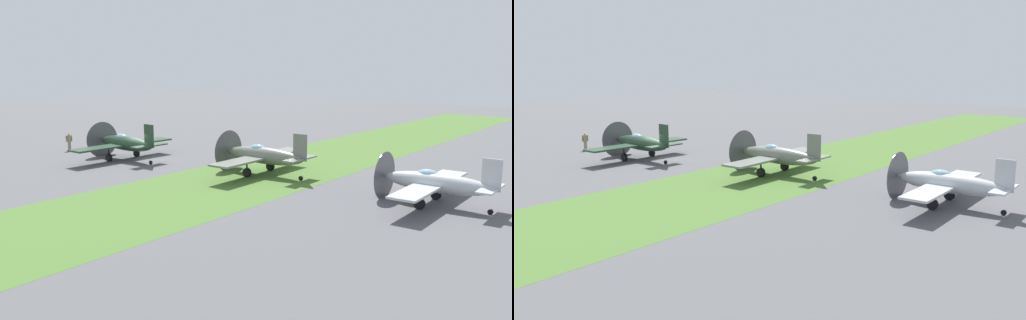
{
  "view_description": "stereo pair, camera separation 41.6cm",
  "coord_description": "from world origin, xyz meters",
  "views": [
    {
      "loc": [
        -29.11,
        -35.69,
        8.46
      ],
      "look_at": [
        1.03,
        -11.68,
        1.31
      ],
      "focal_mm": 36.8,
      "sensor_mm": 36.0,
      "label": 1
    },
    {
      "loc": [
        -28.85,
        -36.01,
        8.46
      ],
      "look_at": [
        1.03,
        -11.68,
        1.31
      ],
      "focal_mm": 36.8,
      "sensor_mm": 36.0,
      "label": 2
    }
  ],
  "objects": [
    {
      "name": "ground_plane",
      "position": [
        0.0,
        0.0,
        0.0
      ],
      "size": [
        160.0,
        160.0,
        0.0
      ],
      "primitive_type": "plane",
      "color": "#515154"
    },
    {
      "name": "airplane_lead",
      "position": [
        -0.53,
        1.89,
        1.48
      ],
      "size": [
        9.89,
        7.87,
        3.55
      ],
      "rotation": [
        0.0,
        0.0,
        -0.01
      ],
      "color": "#233D28",
      "rests_on": "ground"
    },
    {
      "name": "airplane_trail",
      "position": [
        1.51,
        -24.99,
        1.4
      ],
      "size": [
        9.32,
        7.42,
        3.34
      ],
      "rotation": [
        0.0,
        0.0,
        0.02
      ],
      "color": "#B2B7BC",
      "rests_on": "ground"
    },
    {
      "name": "ground_crew_chief",
      "position": [
        -0.84,
        10.22,
        0.91
      ],
      "size": [
        0.62,
        0.38,
        1.73
      ],
      "rotation": [
        0.0,
        0.0,
        6.08
      ],
      "color": "#847A5B",
      "rests_on": "ground"
    },
    {
      "name": "airplane_wingman",
      "position": [
        2.1,
        -11.48,
        1.5
      ],
      "size": [
        9.98,
        7.93,
        3.57
      ],
      "rotation": [
        0.0,
        0.0,
        0.02
      ],
      "color": "slate",
      "rests_on": "ground"
    },
    {
      "name": "grass_verge",
      "position": [
        0.0,
        -11.23,
        0.0
      ],
      "size": [
        120.0,
        11.0,
        0.01
      ],
      "primitive_type": "cube",
      "color": "#476B2D",
      "rests_on": "ground"
    }
  ]
}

